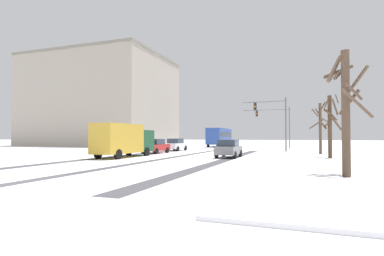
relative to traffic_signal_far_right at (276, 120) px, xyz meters
The scene contains 16 objects.
ground_plane 40.60m from the traffic_signal_far_right, 100.29° to the right, with size 300.00×300.00×0.00m, color white.
wheel_track_left_lane 25.32m from the traffic_signal_far_right, 94.83° to the right, with size 1.05×32.73×0.01m, color #4C4C51.
wheel_track_right_lane 26.26m from the traffic_signal_far_right, 106.37° to the right, with size 0.82×32.73×0.01m, color #4C4C51.
wheel_track_center 28.37m from the traffic_signal_far_right, 117.58° to the right, with size 1.18×32.73×0.01m, color #4C4C51.
sidewalk_kerb_right 26.91m from the traffic_signal_far_right, 82.55° to the right, with size 4.00×32.73×0.12m, color white.
traffic_signal_far_right is the anchor object (origin of this frame).
traffic_signal_near_right 11.89m from the traffic_signal_far_right, 86.87° to the right, with size 5.23×0.47×6.50m.
car_white_lead 17.46m from the traffic_signal_far_right, 133.95° to the right, with size 1.94×4.16×1.62m.
car_red_second 22.24m from the traffic_signal_far_right, 122.28° to the right, with size 1.97×4.17×1.62m.
car_grey_third 22.80m from the traffic_signal_far_right, 96.21° to the right, with size 1.84×4.10×1.62m.
bus_oncoming 12.61m from the traffic_signal_far_right, 150.04° to the left, with size 2.93×11.07×3.38m.
box_truck_delivery 27.84m from the traffic_signal_far_right, 114.76° to the right, with size 2.46×7.46×3.02m.
bare_tree_sidewalk_near 33.73m from the traffic_signal_far_right, 80.24° to the right, with size 2.08×2.12×6.01m.
bare_tree_sidewalk_mid 21.18m from the traffic_signal_far_right, 73.15° to the right, with size 1.66×1.48×5.50m.
bare_tree_sidewalk_far 14.87m from the traffic_signal_far_right, 67.48° to the right, with size 1.99×2.02×5.77m.
office_building_far_left_block 37.19m from the traffic_signal_far_right, behind, with size 27.44×21.31×18.50m.
Camera 1 is at (10.91, -9.52, 1.91)m, focal length 28.40 mm.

